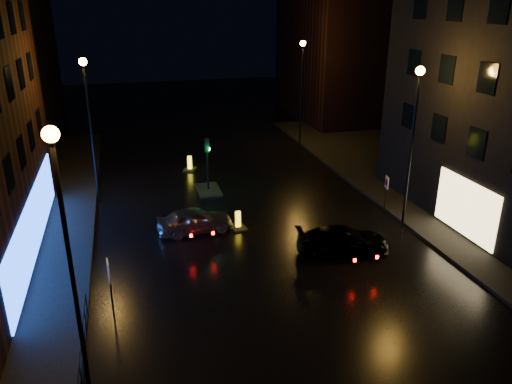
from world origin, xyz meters
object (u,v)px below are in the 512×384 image
dark_sedan (343,240)px  road_sign_right (387,185)px  bollard_far (190,167)px  road_sign_left (109,276)px  bollard_near (238,224)px  traffic_signal (208,183)px  silver_hatchback (195,220)px

dark_sedan → road_sign_right: (4.37, 3.93, 0.94)m
dark_sedan → bollard_far: 15.14m
road_sign_left → dark_sedan: bearing=8.0°
bollard_near → road_sign_left: bearing=-143.5°
bollard_near → bollard_far: 10.30m
traffic_signal → bollard_near: 5.88m
traffic_signal → bollard_far: 4.44m
silver_hatchback → road_sign_left: (-4.13, -6.68, 1.18)m
bollard_near → road_sign_right: (8.55, -0.03, 1.37)m
road_sign_left → silver_hatchback: bearing=52.6°
traffic_signal → bollard_near: size_ratio=2.91×
dark_sedan → bollard_near: 5.77m
road_sign_left → road_sign_right: (14.93, 6.51, -0.26)m
silver_hatchback → bollard_far: size_ratio=2.82×
traffic_signal → silver_hatchback: traffic_signal is taller
dark_sedan → bollard_far: dark_sedan is taller
silver_hatchback → bollard_near: bearing=-98.3°
bollard_near → traffic_signal: bearing=86.1°
traffic_signal → bollard_far: size_ratio=2.52×
traffic_signal → silver_hatchback: (-1.70, -5.70, 0.16)m
bollard_far → dark_sedan: bearing=-45.0°
dark_sedan → road_sign_left: 10.93m
silver_hatchback → road_sign_left: road_sign_left is taller
bollard_near → bollard_far: (-1.08, 10.24, 0.01)m
silver_hatchback → bollard_far: (1.17, 10.10, -0.44)m
road_sign_right → road_sign_left: bearing=34.8°
silver_hatchback → dark_sedan: (6.43, -4.10, -0.02)m
traffic_signal → dark_sedan: (4.72, -9.80, 0.14)m
traffic_signal → bollard_near: bearing=-84.6°
dark_sedan → road_sign_left: bearing=110.9°
bollard_near → road_sign_left: 9.28m
silver_hatchback → road_sign_left: bearing=143.6°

